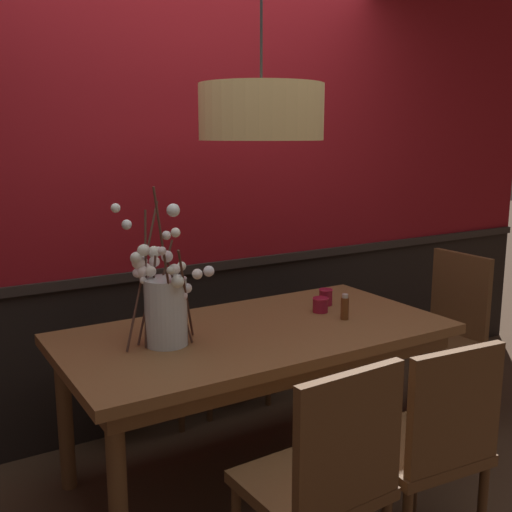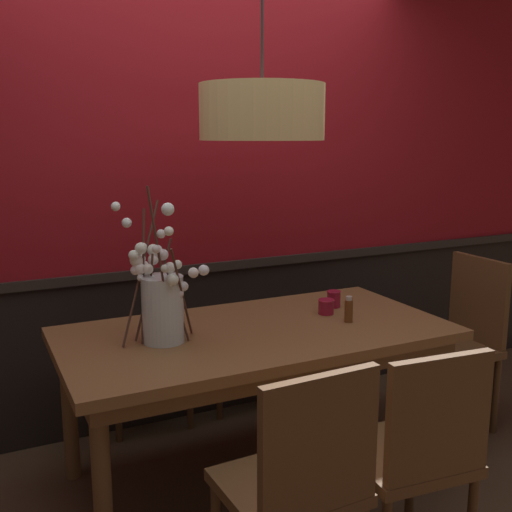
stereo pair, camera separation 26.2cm
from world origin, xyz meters
name	(u,v)px [view 2 (the right image)]	position (x,y,z in m)	size (l,w,h in m)	color
ground_plane	(256,474)	(0.00, 0.00, 0.00)	(24.00, 24.00, 0.00)	#422D1E
back_wall	(193,167)	(0.00, 0.80, 1.44)	(5.61, 0.14, 2.91)	black
dining_table	(256,346)	(0.00, 0.00, 0.65)	(1.79, 0.91, 0.74)	brown
chair_near_side_right	(415,450)	(0.22, -0.87, 0.51)	(0.46, 0.47, 0.91)	brown
chair_far_side_right	(233,317)	(0.27, 0.88, 0.51)	(0.46, 0.44, 0.90)	brown
chair_far_side_left	(144,329)	(-0.31, 0.84, 0.53)	(0.48, 0.43, 0.93)	brown
chair_near_side_left	(299,479)	(-0.26, -0.86, 0.51)	(0.45, 0.43, 0.92)	brown
chair_head_east_end	(461,334)	(1.26, -0.01, 0.53)	(0.43, 0.42, 0.96)	brown
vase_with_blossoms	(161,300)	(-0.44, 0.02, 0.92)	(0.36, 0.34, 0.69)	silver
candle_holder_nearer_center	(326,306)	(0.42, 0.06, 0.78)	(0.08, 0.08, 0.08)	maroon
candle_holder_nearer_edge	(334,299)	(0.52, 0.15, 0.78)	(0.08, 0.08, 0.09)	maroon
condiment_bottle	(349,310)	(0.45, -0.10, 0.80)	(0.04, 0.04, 0.13)	brown
pendant_lamp	(262,112)	(0.04, 0.02, 1.72)	(0.55, 0.55, 1.31)	tan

